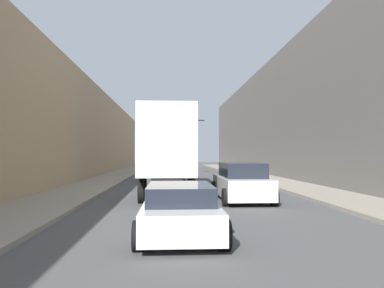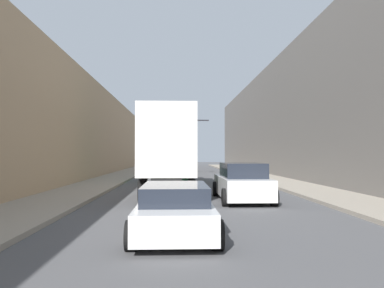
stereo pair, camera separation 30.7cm
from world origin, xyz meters
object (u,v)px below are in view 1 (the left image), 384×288
object	(u,v)px
suv_car	(241,183)
semi_truck	(168,149)
sedan_car	(180,209)
traffic_signal_gantry	(157,133)

from	to	relation	value
suv_car	semi_truck	bearing A→B (deg)	120.95
semi_truck	suv_car	xyz separation A→B (m)	(3.25, -5.42, -1.52)
sedan_car	suv_car	bearing A→B (deg)	66.73
semi_truck	sedan_car	distance (m)	12.22
sedan_car	semi_truck	bearing A→B (deg)	91.75
semi_truck	traffic_signal_gantry	xyz separation A→B (m)	(-1.17, 15.81, 1.85)
semi_truck	traffic_signal_gantry	size ratio (longest dim) A/B	2.17
semi_truck	suv_car	world-z (taller)	semi_truck
semi_truck	sedan_car	xyz separation A→B (m)	(0.37, -12.10, -1.69)
suv_car	traffic_signal_gantry	world-z (taller)	traffic_signal_gantry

